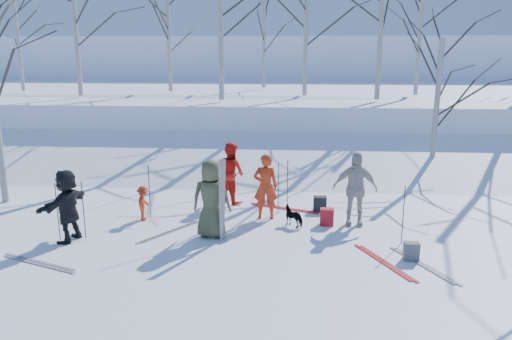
# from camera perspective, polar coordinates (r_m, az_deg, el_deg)

# --- Properties ---
(ground) EXTENTS (120.00, 120.00, 0.00)m
(ground) POSITION_cam_1_polar(r_m,az_deg,el_deg) (11.21, -0.58, -8.30)
(ground) COLOR white
(ground) RESTS_ON ground
(snow_ramp) EXTENTS (70.00, 9.49, 4.12)m
(snow_ramp) POSITION_cam_1_polar(r_m,az_deg,el_deg) (17.85, 1.32, 0.59)
(snow_ramp) COLOR white
(snow_ramp) RESTS_ON ground
(snow_plateau) EXTENTS (70.00, 18.00, 2.20)m
(snow_plateau) POSITION_cam_1_polar(r_m,az_deg,el_deg) (27.56, 2.42, 7.04)
(snow_plateau) COLOR white
(snow_plateau) RESTS_ON ground
(far_hill) EXTENTS (90.00, 30.00, 6.00)m
(far_hill) POSITION_cam_1_polar(r_m,az_deg,el_deg) (48.41, 3.28, 11.09)
(far_hill) COLOR white
(far_hill) RESTS_ON ground
(skier_olive_center) EXTENTS (0.92, 0.63, 1.81)m
(skier_olive_center) POSITION_cam_1_polar(r_m,az_deg,el_deg) (11.31, -5.14, -3.30)
(skier_olive_center) COLOR #42462A
(skier_olive_center) RESTS_ON ground
(skier_red_north) EXTENTS (0.63, 0.44, 1.67)m
(skier_red_north) POSITION_cam_1_polar(r_m,az_deg,el_deg) (12.50, 1.09, -1.90)
(skier_red_north) COLOR red
(skier_red_north) RESTS_ON ground
(skier_redor_behind) EXTENTS (1.04, 1.03, 1.69)m
(skier_redor_behind) POSITION_cam_1_polar(r_m,az_deg,el_deg) (13.88, -2.87, -0.29)
(skier_redor_behind) COLOR red
(skier_redor_behind) RESTS_ON ground
(skier_red_seated) EXTENTS (0.35, 0.58, 0.89)m
(skier_red_seated) POSITION_cam_1_polar(r_m,az_deg,el_deg) (12.80, -12.72, -3.72)
(skier_red_seated) COLOR red
(skier_red_seated) RESTS_ON ground
(skier_cream_east) EXTENTS (1.09, 0.51, 1.81)m
(skier_cream_east) POSITION_cam_1_polar(r_m,az_deg,el_deg) (12.29, 11.23, -2.11)
(skier_cream_east) COLOR beige
(skier_cream_east) RESTS_ON ground
(skier_grey_west) EXTENTS (0.83, 1.59, 1.64)m
(skier_grey_west) POSITION_cam_1_polar(r_m,az_deg,el_deg) (11.83, -20.76, -3.81)
(skier_grey_west) COLOR black
(skier_grey_west) RESTS_ON ground
(dog) EXTENTS (0.63, 0.56, 0.49)m
(dog) POSITION_cam_1_polar(r_m,az_deg,el_deg) (12.20, 4.38, -5.25)
(dog) COLOR black
(dog) RESTS_ON ground
(upright_ski_left) EXTENTS (0.09, 0.16, 1.90)m
(upright_ski_left) POSITION_cam_1_polar(r_m,az_deg,el_deg) (10.99, -4.05, -3.53)
(upright_ski_left) COLOR silver
(upright_ski_left) RESTS_ON ground
(upright_ski_right) EXTENTS (0.15, 0.23, 1.89)m
(upright_ski_right) POSITION_cam_1_polar(r_m,az_deg,el_deg) (11.03, -3.75, -3.47)
(upright_ski_right) COLOR silver
(upright_ski_right) RESTS_ON ground
(ski_pair_a) EXTENTS (1.71, 2.06, 0.02)m
(ski_pair_a) POSITION_cam_1_polar(r_m,az_deg,el_deg) (10.64, 18.57, -10.24)
(ski_pair_a) COLOR silver
(ski_pair_a) RESTS_ON ground
(ski_pair_b) EXTENTS (1.45, 2.03, 0.02)m
(ski_pair_b) POSITION_cam_1_polar(r_m,az_deg,el_deg) (13.51, 3.19, -4.38)
(ski_pair_b) COLOR red
(ski_pair_b) RESTS_ON ground
(ski_pair_c) EXTENTS (1.97, 2.09, 0.02)m
(ski_pair_c) POSITION_cam_1_polar(r_m,az_deg,el_deg) (12.01, -9.71, -6.92)
(ski_pair_c) COLOR silver
(ski_pair_c) RESTS_ON ground
(ski_pair_d) EXTENTS (1.47, 2.03, 0.02)m
(ski_pair_d) POSITION_cam_1_polar(r_m,az_deg,el_deg) (11.08, -23.55, -9.73)
(ski_pair_d) COLOR silver
(ski_pair_d) RESTS_ON ground
(ski_pair_e) EXTENTS (1.69, 2.06, 0.02)m
(ski_pair_e) POSITION_cam_1_polar(r_m,az_deg,el_deg) (10.55, 14.43, -10.17)
(ski_pair_e) COLOR red
(ski_pair_e) RESTS_ON ground
(ski_pole_a) EXTENTS (0.02, 0.02, 1.34)m
(ski_pole_a) POSITION_cam_1_polar(r_m,az_deg,el_deg) (11.84, -20.91, -4.58)
(ski_pole_a) COLOR black
(ski_pole_a) RESTS_ON ground
(ski_pole_b) EXTENTS (0.02, 0.02, 1.34)m
(ski_pole_b) POSITION_cam_1_polar(r_m,az_deg,el_deg) (11.37, 16.47, -4.97)
(ski_pole_b) COLOR black
(ski_pole_b) RESTS_ON ground
(ski_pole_c) EXTENTS (0.02, 0.02, 1.34)m
(ski_pole_c) POSITION_cam_1_polar(r_m,az_deg,el_deg) (13.08, -12.10, -2.26)
(ski_pole_c) COLOR black
(ski_pole_c) RESTS_ON ground
(ski_pole_d) EXTENTS (0.02, 0.02, 1.34)m
(ski_pole_d) POSITION_cam_1_polar(r_m,az_deg,el_deg) (13.04, 2.57, -2.01)
(ski_pole_d) COLOR black
(ski_pole_d) RESTS_ON ground
(ski_pole_e) EXTENTS (0.02, 0.02, 1.34)m
(ski_pole_e) POSITION_cam_1_polar(r_m,az_deg,el_deg) (11.95, -21.74, -4.49)
(ski_pole_e) COLOR black
(ski_pole_e) RESTS_ON ground
(ski_pole_f) EXTENTS (0.02, 0.02, 1.34)m
(ski_pole_f) POSITION_cam_1_polar(r_m,az_deg,el_deg) (13.35, 3.61, -1.65)
(ski_pole_f) COLOR black
(ski_pole_f) RESTS_ON ground
(ski_pole_g) EXTENTS (0.02, 0.02, 1.34)m
(ski_pole_g) POSITION_cam_1_polar(r_m,az_deg,el_deg) (11.87, -19.11, -4.37)
(ski_pole_g) COLOR black
(ski_pole_g) RESTS_ON ground
(backpack_red) EXTENTS (0.32, 0.22, 0.42)m
(backpack_red) POSITION_cam_1_polar(r_m,az_deg,el_deg) (12.32, 8.09, -5.33)
(backpack_red) COLOR #B01B1E
(backpack_red) RESTS_ON ground
(backpack_grey) EXTENTS (0.30, 0.20, 0.38)m
(backpack_grey) POSITION_cam_1_polar(r_m,az_deg,el_deg) (10.75, 17.33, -8.86)
(backpack_grey) COLOR #56595D
(backpack_grey) RESTS_ON ground
(backpack_dark) EXTENTS (0.34, 0.24, 0.40)m
(backpack_dark) POSITION_cam_1_polar(r_m,az_deg,el_deg) (13.33, 7.31, -3.87)
(backpack_dark) COLOR black
(backpack_dark) RESTS_ON ground
(birch_plateau_a) EXTENTS (4.17, 4.17, 5.11)m
(birch_plateau_a) POSITION_cam_1_polar(r_m,az_deg,el_deg) (26.70, 0.91, 14.90)
(birch_plateau_a) COLOR silver
(birch_plateau_a) RESTS_ON snow_plateau
(birch_plateau_b) EXTENTS (4.75, 4.75, 5.93)m
(birch_plateau_b) POSITION_cam_1_polar(r_m,az_deg,el_deg) (23.23, -19.96, 15.31)
(birch_plateau_b) COLOR silver
(birch_plateau_b) RESTS_ON snow_plateau
(birch_plateau_c) EXTENTS (4.21, 4.21, 5.16)m
(birch_plateau_c) POSITION_cam_1_polar(r_m,az_deg,el_deg) (23.50, 18.21, 14.47)
(birch_plateau_c) COLOR silver
(birch_plateau_c) RESTS_ON snow_plateau
(birch_plateau_d) EXTENTS (4.80, 4.80, 6.00)m
(birch_plateau_d) POSITION_cam_1_polar(r_m,az_deg,el_deg) (22.18, 5.74, 16.23)
(birch_plateau_d) COLOR silver
(birch_plateau_d) RESTS_ON snow_plateau
(birch_plateau_f) EXTENTS (5.34, 5.34, 6.77)m
(birch_plateau_f) POSITION_cam_1_polar(r_m,az_deg,el_deg) (20.24, -4.11, 17.61)
(birch_plateau_f) COLOR silver
(birch_plateau_f) RESTS_ON snow_plateau
(birch_plateau_g) EXTENTS (5.06, 5.06, 6.37)m
(birch_plateau_g) POSITION_cam_1_polar(r_m,az_deg,el_deg) (20.89, 14.13, 16.58)
(birch_plateau_g) COLOR silver
(birch_plateau_g) RESTS_ON snow_plateau
(birch_plateau_h) EXTENTS (3.62, 3.62, 4.32)m
(birch_plateau_h) POSITION_cam_1_polar(r_m,az_deg,el_deg) (26.97, -25.49, 12.77)
(birch_plateau_h) COLOR silver
(birch_plateau_h) RESTS_ON snow_plateau
(birch_plateau_i) EXTENTS (4.23, 4.23, 5.19)m
(birch_plateau_i) POSITION_cam_1_polar(r_m,az_deg,el_deg) (24.52, -9.96, 14.91)
(birch_plateau_i) COLOR silver
(birch_plateau_i) RESTS_ON snow_plateau
(birch_edge_e) EXTENTS (3.78, 3.78, 4.55)m
(birch_edge_e) POSITION_cam_1_polar(r_m,az_deg,el_deg) (17.48, 19.92, 6.57)
(birch_edge_e) COLOR silver
(birch_edge_e) RESTS_ON ground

